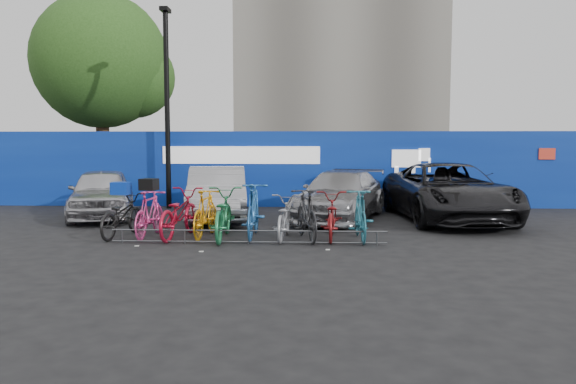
# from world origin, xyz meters

# --- Properties ---
(ground) EXTENTS (100.00, 100.00, 0.00)m
(ground) POSITION_xyz_m (0.00, 0.00, 0.00)
(ground) COLOR black
(ground) RESTS_ON ground
(hoarding) EXTENTS (22.00, 0.18, 2.40)m
(hoarding) POSITION_xyz_m (0.01, 6.00, 1.20)
(hoarding) COLOR navy
(hoarding) RESTS_ON ground
(tree) EXTENTS (5.40, 5.20, 7.80)m
(tree) POSITION_xyz_m (-6.77, 10.06, 5.07)
(tree) COLOR #382314
(tree) RESTS_ON ground
(lamppost) EXTENTS (0.25, 0.50, 6.11)m
(lamppost) POSITION_xyz_m (-3.20, 5.40, 3.27)
(lamppost) COLOR black
(lamppost) RESTS_ON ground
(bike_rack) EXTENTS (5.60, 0.03, 0.30)m
(bike_rack) POSITION_xyz_m (-0.00, -0.60, 0.16)
(bike_rack) COLOR #595B60
(bike_rack) RESTS_ON ground
(car_0) EXTENTS (2.71, 4.29, 1.36)m
(car_0) POSITION_xyz_m (-4.47, 3.20, 0.68)
(car_0) COLOR #B5B4B9
(car_0) RESTS_ON ground
(car_1) EXTENTS (2.13, 4.42, 1.40)m
(car_1) POSITION_xyz_m (-1.27, 3.06, 0.70)
(car_1) COLOR #A7A7AB
(car_1) RESTS_ON ground
(car_2) EXTENTS (3.06, 4.81, 1.30)m
(car_2) POSITION_xyz_m (2.03, 3.22, 0.65)
(car_2) COLOR #A0A1A5
(car_2) RESTS_ON ground
(car_3) EXTENTS (3.00, 5.65, 1.51)m
(car_3) POSITION_xyz_m (4.85, 3.14, 0.76)
(car_3) COLOR black
(car_3) RESTS_ON ground
(bike_0) EXTENTS (0.89, 1.85, 0.93)m
(bike_0) POSITION_xyz_m (-2.87, 0.16, 0.47)
(bike_0) COLOR black
(bike_0) RESTS_ON ground
(bike_1) EXTENTS (0.59, 1.74, 1.03)m
(bike_1) POSITION_xyz_m (-2.24, 0.15, 0.51)
(bike_1) COLOR #DF3C89
(bike_1) RESTS_ON ground
(bike_2) EXTENTS (1.00, 2.11, 1.06)m
(bike_2) POSITION_xyz_m (-1.59, 0.11, 0.53)
(bike_2) COLOR #AB0F29
(bike_2) RESTS_ON ground
(bike_3) EXTENTS (0.65, 1.79, 1.05)m
(bike_3) POSITION_xyz_m (-1.02, 0.18, 0.53)
(bike_3) COLOR orange
(bike_3) RESTS_ON ground
(bike_4) EXTENTS (0.80, 2.09, 1.09)m
(bike_4) POSITION_xyz_m (-0.62, -0.05, 0.54)
(bike_4) COLOR #237F48
(bike_4) RESTS_ON ground
(bike_5) EXTENTS (0.57, 1.99, 1.20)m
(bike_5) POSITION_xyz_m (0.02, 0.16, 0.60)
(bike_5) COLOR #235C9F
(bike_5) RESTS_ON ground
(bike_6) EXTENTS (0.72, 1.79, 0.92)m
(bike_6) POSITION_xyz_m (0.68, 0.05, 0.46)
(bike_6) COLOR #96979D
(bike_6) RESTS_ON ground
(bike_7) EXTENTS (0.92, 1.89, 1.09)m
(bike_7) POSITION_xyz_m (1.17, -0.05, 0.55)
(bike_7) COLOR black
(bike_7) RESTS_ON ground
(bike_8) EXTENTS (0.74, 1.90, 0.98)m
(bike_8) POSITION_xyz_m (1.69, 0.14, 0.49)
(bike_8) COLOR maroon
(bike_8) RESTS_ON ground
(bike_9) EXTENTS (0.57, 1.82, 1.08)m
(bike_9) POSITION_xyz_m (2.30, -0.05, 0.54)
(bike_9) COLOR #22697C
(bike_9) RESTS_ON ground
(cargo_crate) EXTENTS (0.39, 0.31, 0.27)m
(cargo_crate) POSITION_xyz_m (-2.87, 0.16, 1.07)
(cargo_crate) COLOR #092FA8
(cargo_crate) RESTS_ON bike_0
(cargo_topcase) EXTENTS (0.40, 0.37, 0.25)m
(cargo_topcase) POSITION_xyz_m (-2.24, 0.15, 1.16)
(cargo_topcase) COLOR black
(cargo_topcase) RESTS_ON bike_1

